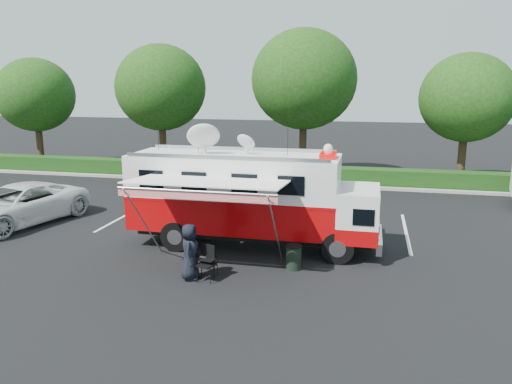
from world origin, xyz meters
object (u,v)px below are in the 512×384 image
at_px(command_truck, 251,197).
at_px(folding_table, 205,258).
at_px(white_suv, 20,224).
at_px(trash_bin, 294,257).

distance_m(command_truck, folding_table, 3.46).
bearing_deg(white_suv, folding_table, -7.91).
distance_m(folding_table, trash_bin, 2.82).
height_order(white_suv, folding_table, white_suv).
height_order(command_truck, white_suv, command_truck).
relative_size(command_truck, folding_table, 10.09).
xyz_separation_m(command_truck, folding_table, (-0.65, -3.17, -1.21)).
xyz_separation_m(white_suv, folding_table, (9.43, -3.78, 0.61)).
distance_m(command_truck, trash_bin, 3.00).
bearing_deg(folding_table, trash_bin, 27.27).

